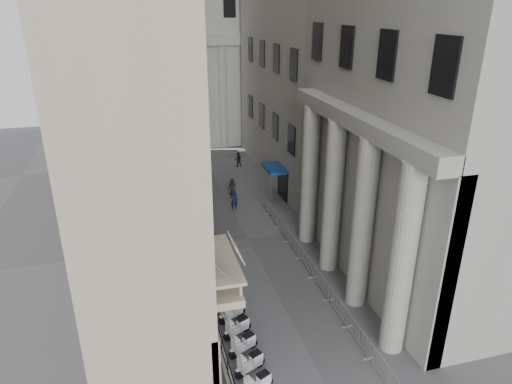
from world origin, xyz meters
The scene contains 32 objects.
far_building centered at (0.00, 48.00, 15.00)m, with size 22.00×10.00×30.00m, color #A9A69F.
iron_fence centered at (-4.30, 18.00, 0.00)m, with size 0.30×28.00×1.40m, color black, non-canonical shape.
blue_awning centered at (4.15, 26.00, 0.00)m, with size 1.60×3.00×3.00m, color navy, non-canonical shape.
scooter_1 centered at (-3.16, 6.13, 0.00)m, with size 0.56×1.40×1.50m, color white, non-canonical shape.
scooter_2 centered at (-3.16, 7.48, 0.00)m, with size 0.56×1.40×1.50m, color white, non-canonical shape.
scooter_3 centered at (-3.16, 8.84, 0.00)m, with size 0.56×1.40×1.50m, color white, non-canonical shape.
scooter_4 centered at (-3.16, 10.19, 0.00)m, with size 0.56×1.40×1.50m, color white, non-canonical shape.
scooter_5 centered at (-3.16, 11.54, 0.00)m, with size 0.56×1.40×1.50m, color white, non-canonical shape.
scooter_6 centered at (-3.16, 12.89, 0.00)m, with size 0.56×1.40×1.50m, color white, non-canonical shape.
scooter_7 centered at (-3.16, 14.24, 0.00)m, with size 0.56×1.40×1.50m, color white, non-canonical shape.
scooter_8 centered at (-3.16, 15.60, 0.00)m, with size 0.56×1.40×1.50m, color white, non-canonical shape.
scooter_9 centered at (-3.16, 16.95, 0.00)m, with size 0.56×1.40×1.50m, color white, non-canonical shape.
scooter_10 centered at (-3.16, 18.30, 0.00)m, with size 0.56×1.40×1.50m, color white, non-canonical shape.
scooter_11 centered at (-3.16, 19.65, 0.00)m, with size 0.56×1.40×1.50m, color white, non-canonical shape.
scooter_12 centered at (-3.16, 21.01, 0.00)m, with size 0.56×1.40×1.50m, color white, non-canonical shape.
scooter_13 centered at (-3.16, 22.36, 0.00)m, with size 0.56×1.40×1.50m, color white, non-canonical shape.
scooter_14 centered at (-3.16, 23.71, 0.00)m, with size 0.56×1.40×1.50m, color white, non-canonical shape.
barrier_0 centered at (2.73, 4.21, 0.00)m, with size 0.60×2.40×1.10m, color #ACAEB4, non-canonical shape.
barrier_1 centered at (2.73, 6.71, 0.00)m, with size 0.60×2.40×1.10m, color #ACAEB4, non-canonical shape.
barrier_2 centered at (2.73, 9.21, 0.00)m, with size 0.60×2.40×1.10m, color #ACAEB4, non-canonical shape.
barrier_3 centered at (2.73, 11.71, 0.00)m, with size 0.60×2.40×1.10m, color #ACAEB4, non-canonical shape.
barrier_4 centered at (2.73, 14.21, 0.00)m, with size 0.60×2.40×1.10m, color #ACAEB4, non-canonical shape.
barrier_5 centered at (2.73, 16.71, 0.00)m, with size 0.60×2.40×1.10m, color #ACAEB4, non-canonical shape.
barrier_6 centered at (2.73, 19.21, 0.00)m, with size 0.60×2.40×1.10m, color #ACAEB4, non-canonical shape.
barrier_7 centered at (2.73, 21.71, 0.00)m, with size 0.60×2.40×1.10m, color #ACAEB4, non-canonical shape.
barrier_8 centered at (2.73, 24.21, 0.00)m, with size 0.60×2.40×1.10m, color #ACAEB4, non-canonical shape.
security_tent centered at (-3.60, 27.58, 2.76)m, with size 4.07×4.07×3.31m.
street_lamp centered at (-2.87, 17.24, 4.67)m, with size 2.54×0.69×7.86m.
info_kiosk centered at (-4.19, 16.74, 1.01)m, with size 0.36×0.96×2.00m.
pedestrian_a centered at (0.16, 24.60, 0.87)m, with size 0.64×0.42×1.75m, color black.
pedestrian_b centered at (3.00, 35.44, 0.80)m, with size 0.78×0.60×1.60m, color black.
pedestrian_c centered at (0.69, 27.77, 0.80)m, with size 0.78×0.51×1.60m, color black.
Camera 1 is at (-7.28, -10.24, 16.32)m, focal length 32.00 mm.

